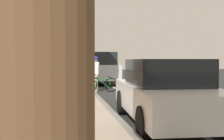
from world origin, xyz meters
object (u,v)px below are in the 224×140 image
object	(u,v)px
fire_hydrant	(75,73)
pedestrian_on_phone	(57,67)
bicycle_at_curb	(101,85)
parked_sedan_white_second	(165,92)
cyclist_with_backpack	(95,70)
parked_suv_silver_nearest	(101,68)
street_tree_near_cyclist	(61,14)

from	to	relation	value
fire_hydrant	pedestrian_on_phone	bearing A→B (deg)	42.82
bicycle_at_curb	parked_sedan_white_second	bearing A→B (deg)	95.14
bicycle_at_curb	cyclist_with_backpack	size ratio (longest dim) A/B	0.99
fire_hydrant	cyclist_with_backpack	bearing A→B (deg)	95.69
bicycle_at_curb	pedestrian_on_phone	bearing A→B (deg)	-70.31
cyclist_with_backpack	fire_hydrant	xyz separation A→B (m)	(0.67, -6.72, -0.44)
parked_suv_silver_nearest	cyclist_with_backpack	world-z (taller)	parked_suv_silver_nearest
parked_suv_silver_nearest	fire_hydrant	xyz separation A→B (m)	(1.50, -2.32, -0.44)
bicycle_at_curb	street_tree_near_cyclist	size ratio (longest dim) A/B	0.36
street_tree_near_cyclist	pedestrian_on_phone	size ratio (longest dim) A/B	2.87
bicycle_at_curb	parked_suv_silver_nearest	bearing A→B (deg)	-97.11
parked_sedan_white_second	street_tree_near_cyclist	world-z (taller)	street_tree_near_cyclist
fire_hydrant	parked_suv_silver_nearest	bearing A→B (deg)	122.89
parked_sedan_white_second	fire_hydrant	distance (m)	14.27
parked_sedan_white_second	pedestrian_on_phone	size ratio (longest dim) A/B	2.76
bicycle_at_curb	fire_hydrant	distance (m)	7.22
street_tree_near_cyclist	fire_hydrant	bearing A→B (deg)	-97.46
parked_sedan_white_second	parked_suv_silver_nearest	bearing A→B (deg)	-89.87
cyclist_with_backpack	parked_sedan_white_second	bearing A→B (deg)	96.54
pedestrian_on_phone	cyclist_with_backpack	bearing A→B (deg)	109.10
street_tree_near_cyclist	fire_hydrant	size ratio (longest dim) A/B	5.55
parked_suv_silver_nearest	parked_sedan_white_second	size ratio (longest dim) A/B	1.05
parked_sedan_white_second	cyclist_with_backpack	distance (m)	7.52
bicycle_at_curb	pedestrian_on_phone	world-z (taller)	pedestrian_on_phone
parked_sedan_white_second	cyclist_with_backpack	size ratio (longest dim) A/B	2.64
bicycle_at_curb	street_tree_near_cyclist	bearing A→B (deg)	-3.86
fire_hydrant	bicycle_at_curb	bearing A→B (deg)	97.11
pedestrian_on_phone	fire_hydrant	distance (m)	1.78
parked_sedan_white_second	pedestrian_on_phone	distance (m)	13.32
cyclist_with_backpack	street_tree_near_cyclist	bearing A→B (deg)	11.42
parked_sedan_white_second	cyclist_with_backpack	bearing A→B (deg)	-83.46
street_tree_near_cyclist	cyclist_with_backpack	bearing A→B (deg)	-168.58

